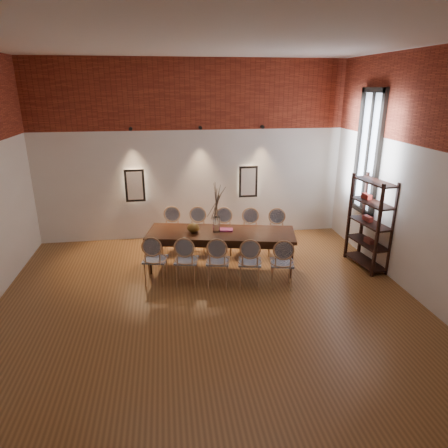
{
  "coord_description": "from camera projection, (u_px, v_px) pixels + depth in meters",
  "views": [
    {
      "loc": [
        -0.61,
        -5.52,
        3.43
      ],
      "look_at": [
        0.4,
        1.24,
        1.05
      ],
      "focal_mm": 32.0,
      "sensor_mm": 36.0,
      "label": 1
    }
  ],
  "objects": [
    {
      "name": "floor",
      "position": [
        211.0,
        313.0,
        6.38
      ],
      "size": [
        7.0,
        7.0,
        0.02
      ],
      "primitive_type": "cube",
      "color": "brown",
      "rests_on": "ground"
    },
    {
      "name": "dining_table",
      "position": [
        221.0,
        250.0,
        7.84
      ],
      "size": [
        2.96,
        1.49,
        0.75
      ],
      "primitive_type": "cube",
      "rotation": [
        0.0,
        0.0,
        -0.21
      ],
      "color": "#37180B",
      "rests_on": "floor"
    },
    {
      "name": "brick_band_front",
      "position": [
        282.0,
        122.0,
        2.05
      ],
      "size": [
        7.0,
        0.02,
        1.5
      ],
      "primitive_type": "cube",
      "color": "maroon",
      "rests_on": "ground"
    },
    {
      "name": "chair_near_c",
      "position": [
        218.0,
        261.0,
        7.11
      ],
      "size": [
        0.52,
        0.52,
        0.94
      ],
      "primitive_type": null,
      "rotation": [
        0.0,
        0.0,
        -0.21
      ],
      "color": "tan",
      "rests_on": "floor"
    },
    {
      "name": "niche_left",
      "position": [
        135.0,
        185.0,
        8.99
      ],
      "size": [
        0.36,
        0.06,
        0.66
      ],
      "primitive_type": "cube",
      "color": "#FFEAC6",
      "rests_on": "wall_back"
    },
    {
      "name": "chair_near_b",
      "position": [
        187.0,
        260.0,
        7.15
      ],
      "size": [
        0.52,
        0.52,
        0.94
      ],
      "primitive_type": null,
      "rotation": [
        0.0,
        0.0,
        -0.21
      ],
      "color": "tan",
      "rests_on": "floor"
    },
    {
      "name": "bowl",
      "position": [
        193.0,
        228.0,
        7.67
      ],
      "size": [
        0.24,
        0.24,
        0.18
      ],
      "primitive_type": "ellipsoid",
      "color": "brown",
      "rests_on": "dining_table"
    },
    {
      "name": "spot_fixture_mid",
      "position": [
        200.0,
        128.0,
        8.76
      ],
      "size": [
        0.08,
        0.1,
        0.08
      ],
      "primitive_type": "cylinder",
      "rotation": [
        1.57,
        0.0,
        0.0
      ],
      "color": "black",
      "rests_on": "wall_back"
    },
    {
      "name": "chair_far_e",
      "position": [
        277.0,
        233.0,
        8.43
      ],
      "size": [
        0.52,
        0.52,
        0.94
      ],
      "primitive_type": null,
      "rotation": [
        0.0,
        0.0,
        2.93
      ],
      "color": "tan",
      "rests_on": "floor"
    },
    {
      "name": "brick_band_right",
      "position": [
        446.0,
        99.0,
        5.79
      ],
      "size": [
        0.02,
        7.0,
        1.5
      ],
      "primitive_type": "cube",
      "color": "maroon",
      "rests_on": "ground"
    },
    {
      "name": "chair_near_e",
      "position": [
        282.0,
        263.0,
        7.04
      ],
      "size": [
        0.52,
        0.52,
        0.94
      ],
      "primitive_type": null,
      "rotation": [
        0.0,
        0.0,
        -0.21
      ],
      "color": "tan",
      "rests_on": "floor"
    },
    {
      "name": "window_frame",
      "position": [
        368.0,
        153.0,
        8.01
      ],
      "size": [
        0.08,
        0.9,
        2.5
      ],
      "primitive_type": "cube",
      "color": "black",
      "rests_on": "wall_right"
    },
    {
      "name": "wall_back",
      "position": [
        191.0,
        152.0,
        9.03
      ],
      "size": [
        7.0,
        0.1,
        4.0
      ],
      "primitive_type": "cube",
      "color": "silver",
      "rests_on": "ground"
    },
    {
      "name": "shelving_rack",
      "position": [
        370.0,
        223.0,
        7.75
      ],
      "size": [
        0.5,
        1.04,
        1.8
      ],
      "primitive_type": null,
      "rotation": [
        0.0,
        0.0,
        0.12
      ],
      "color": "black",
      "rests_on": "floor"
    },
    {
      "name": "chair_far_b",
      "position": [
        197.0,
        232.0,
        8.54
      ],
      "size": [
        0.52,
        0.52,
        0.94
      ],
      "primitive_type": null,
      "rotation": [
        0.0,
        0.0,
        2.93
      ],
      "color": "tan",
      "rests_on": "floor"
    },
    {
      "name": "window_glass",
      "position": [
        369.0,
        153.0,
        8.02
      ],
      "size": [
        0.02,
        0.78,
        2.38
      ],
      "primitive_type": "cube",
      "color": "silver",
      "rests_on": "wall_right"
    },
    {
      "name": "niche_right",
      "position": [
        248.0,
        182.0,
        9.35
      ],
      "size": [
        0.36,
        0.06,
        0.66
      ],
      "primitive_type": "cube",
      "color": "#FFEAC6",
      "rests_on": "wall_back"
    },
    {
      "name": "dried_branches",
      "position": [
        216.0,
        202.0,
        7.52
      ],
      "size": [
        0.5,
        0.5,
        0.7
      ],
      "primitive_type": null,
      "color": "brown",
      "rests_on": "vase"
    },
    {
      "name": "spot_fixture_right",
      "position": [
        262.0,
        127.0,
        8.95
      ],
      "size": [
        0.08,
        0.1,
        0.08
      ],
      "primitive_type": "cylinder",
      "rotation": [
        1.57,
        0.0,
        0.0
      ],
      "color": "black",
      "rests_on": "wall_back"
    },
    {
      "name": "brick_band_back",
      "position": [
        190.0,
        94.0,
        8.56
      ],
      "size": [
        7.0,
        0.02,
        1.5
      ],
      "primitive_type": "cube",
      "color": "maroon",
      "rests_on": "ground"
    },
    {
      "name": "chair_near_a",
      "position": [
        155.0,
        259.0,
        7.18
      ],
      "size": [
        0.52,
        0.52,
        0.94
      ],
      "primitive_type": null,
      "rotation": [
        0.0,
        0.0,
        -0.21
      ],
      "color": "tan",
      "rests_on": "floor"
    },
    {
      "name": "spot_fixture_left",
      "position": [
        131.0,
        129.0,
        8.55
      ],
      "size": [
        0.08,
        0.1,
        0.08
      ],
      "primitive_type": "cylinder",
      "rotation": [
        1.57,
        0.0,
        0.0
      ],
      "color": "black",
      "rests_on": "wall_back"
    },
    {
      "name": "vase",
      "position": [
        216.0,
        225.0,
        7.67
      ],
      "size": [
        0.14,
        0.14,
        0.3
      ],
      "primitive_type": "cylinder",
      "color": "silver",
      "rests_on": "dining_table"
    },
    {
      "name": "chair_far_c",
      "position": [
        223.0,
        232.0,
        8.5
      ],
      "size": [
        0.52,
        0.52,
        0.94
      ],
      "primitive_type": null,
      "rotation": [
        0.0,
        0.0,
        2.93
      ],
      "color": "tan",
      "rests_on": "floor"
    },
    {
      "name": "chair_far_a",
      "position": [
        171.0,
        231.0,
        8.57
      ],
      "size": [
        0.52,
        0.52,
        0.94
      ],
      "primitive_type": null,
      "rotation": [
        0.0,
        0.0,
        2.93
      ],
      "color": "tan",
      "rests_on": "floor"
    },
    {
      "name": "window_mullion",
      "position": [
        368.0,
        153.0,
        8.01
      ],
      "size": [
        0.06,
        0.06,
        2.4
      ],
      "primitive_type": "cube",
      "color": "black",
      "rests_on": "wall_right"
    },
    {
      "name": "chair_far_d",
      "position": [
        250.0,
        233.0,
        8.47
      ],
      "size": [
        0.52,
        0.52,
        0.94
      ],
      "primitive_type": null,
      "rotation": [
        0.0,
        0.0,
        2.93
      ],
      "color": "tan",
      "rests_on": "floor"
    },
    {
      "name": "wall_right",
      "position": [
        435.0,
        183.0,
        6.21
      ],
      "size": [
        0.1,
        7.0,
        4.0
      ],
      "primitive_type": "cube",
      "color": "silver",
      "rests_on": "ground"
    },
    {
      "name": "wall_front",
      "position": [
        275.0,
        337.0,
        2.4
      ],
      "size": [
        7.0,
        0.1,
        4.0
      ],
      "primitive_type": "cube",
      "color": "silver",
      "rests_on": "ground"
    },
    {
      "name": "book",
      "position": [
        226.0,
        230.0,
        7.79
      ],
      "size": [
        0.29,
        0.23,
        0.03
      ],
      "primitive_type": "cube",
      "rotation": [
        0.0,
        0.0,
        -0.21
      ],
      "color": "#9B2F61",
      "rests_on": "dining_table"
    },
    {
      "name": "chair_near_d",
      "position": [
        250.0,
        262.0,
        7.08
      ],
      "size": [
        0.52,
        0.52,
        0.94
      ],
      "primitive_type": null,
      "rotation": [
        0.0,
        0.0,
        -0.21
      ],
      "color": "tan",
      "rests_on": "floor"
    },
    {
      "name": "ceiling",
      "position": [
        207.0,
        37.0,
        5.05
      ],
      "size": [
        7.0,
        7.0,
        0.02
      ],
      "primitive_type": "cube",
      "color": "silver",
      "rests_on": "ground"
    }
  ]
}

